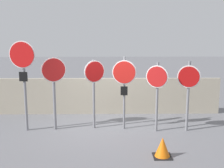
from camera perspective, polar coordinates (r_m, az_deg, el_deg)
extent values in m
plane|color=slate|center=(9.86, -0.95, -7.93)|extent=(40.00, 40.00, 0.00)
cube|color=#A89E89|center=(11.11, -0.94, -2.23)|extent=(8.03, 0.12, 1.29)
cylinder|color=slate|center=(9.61, -15.62, -0.94)|extent=(0.08, 0.08, 2.55)
cylinder|color=white|center=(9.40, -16.13, 5.19)|extent=(0.79, 0.17, 0.80)
cylinder|color=red|center=(9.38, -16.17, 5.17)|extent=(0.73, 0.16, 0.74)
cube|color=black|center=(9.48, -15.91, 1.30)|extent=(0.25, 0.07, 0.28)
cylinder|color=slate|center=(9.57, -10.52, -2.21)|extent=(0.09, 0.09, 2.08)
cylinder|color=white|center=(9.34, -10.64, 2.57)|extent=(0.71, 0.25, 0.74)
cylinder|color=red|center=(9.33, -10.62, 2.55)|extent=(0.66, 0.23, 0.68)
cylinder|color=slate|center=(9.53, -3.35, -1.94)|extent=(0.08, 0.08, 2.13)
cylinder|color=white|center=(9.34, -3.23, 2.29)|extent=(0.60, 0.34, 0.67)
cylinder|color=red|center=(9.32, -3.18, 2.27)|extent=(0.54, 0.31, 0.61)
cylinder|color=slate|center=(9.45, 2.24, -1.70)|extent=(0.07, 0.07, 2.24)
cylinder|color=white|center=(9.27, 2.25, 2.15)|extent=(0.72, 0.11, 0.72)
cylinder|color=red|center=(9.25, 2.24, 2.14)|extent=(0.66, 0.10, 0.66)
cube|color=black|center=(9.37, 2.22, -1.26)|extent=(0.21, 0.05, 0.27)
cylinder|color=slate|center=(9.35, 8.23, -2.38)|extent=(0.07, 0.07, 2.10)
cylinder|color=white|center=(9.17, 8.24, 1.34)|extent=(0.61, 0.30, 0.66)
cylinder|color=red|center=(9.15, 8.21, 1.32)|extent=(0.56, 0.28, 0.60)
cylinder|color=slate|center=(9.56, 13.71, -2.25)|extent=(0.08, 0.08, 2.12)
cylinder|color=white|center=(9.37, 13.87, 1.30)|extent=(0.65, 0.21, 0.67)
cylinder|color=#AD0F0F|center=(9.35, 13.87, 1.29)|extent=(0.59, 0.19, 0.61)
cube|color=black|center=(7.93, 9.16, -12.93)|extent=(0.45, 0.45, 0.02)
cone|color=orange|center=(7.84, 9.22, -11.27)|extent=(0.37, 0.37, 0.48)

